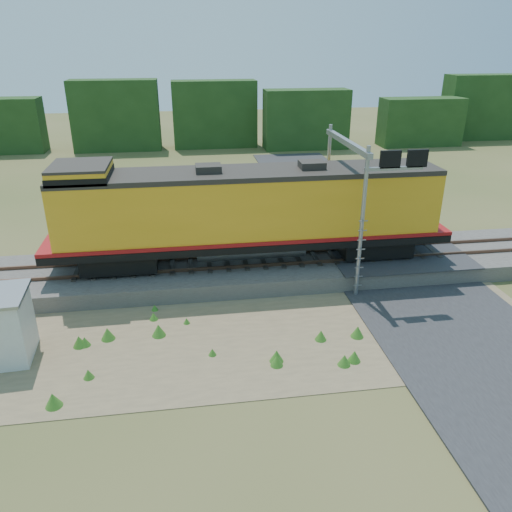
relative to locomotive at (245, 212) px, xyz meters
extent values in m
plane|color=#475123|center=(0.89, -6.00, -3.44)|extent=(140.00, 140.00, 0.00)
cube|color=slate|center=(0.89, 0.00, -3.04)|extent=(70.00, 5.00, 0.80)
cube|color=brown|center=(0.89, -0.72, -2.56)|extent=(70.00, 0.10, 0.16)
cube|color=brown|center=(0.89, 0.72, -2.56)|extent=(70.00, 0.10, 0.16)
cube|color=#8C7754|center=(-1.11, -5.50, -3.43)|extent=(26.00, 8.00, 0.03)
cube|color=#38383A|center=(7.89, 0.00, -2.61)|extent=(7.00, 5.20, 0.06)
cube|color=#38383A|center=(7.89, 16.00, -3.40)|extent=(7.00, 24.00, 0.08)
cube|color=#1C3A15|center=(0.89, 32.00, -0.19)|extent=(36.00, 3.00, 6.50)
cube|color=black|center=(-6.05, 0.00, -2.04)|extent=(3.51, 2.24, 0.88)
cube|color=black|center=(6.62, 0.00, -2.04)|extent=(3.51, 2.24, 0.88)
cube|color=black|center=(0.28, 0.00, -1.43)|extent=(19.49, 2.92, 0.35)
cylinder|color=gray|center=(0.28, 0.00, -1.90)|extent=(5.36, 1.17, 1.17)
cube|color=orange|center=(0.28, 0.00, 0.26)|extent=(18.03, 2.83, 3.02)
cube|color=maroon|center=(0.28, 0.00, -1.14)|extent=(19.49, 2.97, 0.18)
cube|color=#28231E|center=(0.28, 0.00, 1.88)|extent=(18.03, 2.87, 0.23)
cube|color=orange|center=(-7.32, 0.00, 2.11)|extent=(2.53, 2.83, 0.68)
cube|color=#28231E|center=(-7.32, 0.00, 2.49)|extent=(2.53, 2.87, 0.12)
cube|color=black|center=(-7.32, 0.00, 2.06)|extent=(2.58, 2.87, 0.34)
cube|color=maroon|center=(-8.78, 0.00, -0.08)|extent=(0.10, 1.95, 1.17)
cube|color=#28231E|center=(-1.67, 0.00, 2.11)|extent=(1.17, 0.97, 0.44)
cube|color=#28231E|center=(3.21, 0.00, 2.11)|extent=(1.17, 0.97, 0.44)
cylinder|color=gray|center=(4.85, -2.80, 0.06)|extent=(0.18, 0.18, 6.99)
cylinder|color=gray|center=(4.85, 2.80, 0.06)|extent=(0.18, 0.18, 6.99)
cube|color=gray|center=(4.85, 0.00, 3.15)|extent=(0.25, 6.20, 0.25)
cube|color=gray|center=(6.05, -2.80, 2.55)|extent=(2.60, 0.15, 0.15)
cube|color=black|center=(5.85, -2.80, 2.95)|extent=(0.90, 0.15, 0.75)
cube|color=black|center=(7.05, -2.80, 2.95)|extent=(0.90, 0.15, 0.75)
camera|label=1|loc=(-2.79, -22.60, 7.62)|focal=35.00mm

